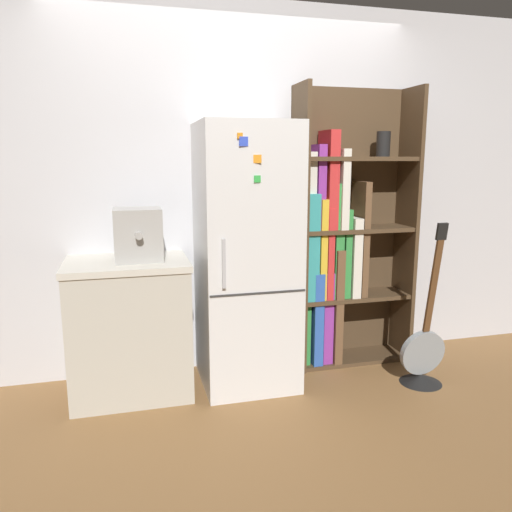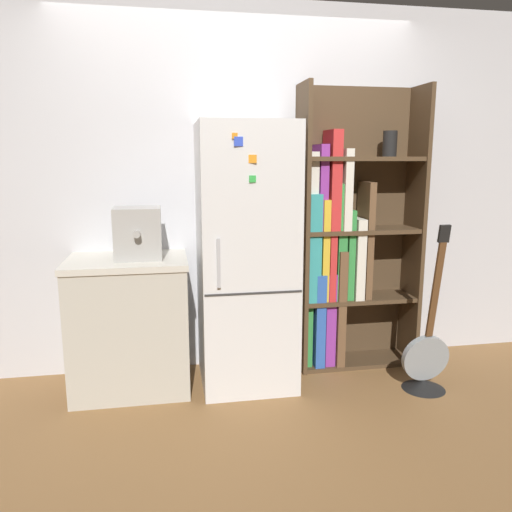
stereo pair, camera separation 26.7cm
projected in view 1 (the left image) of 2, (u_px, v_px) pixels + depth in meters
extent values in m
plane|color=olive|center=(251.00, 388.00, 3.39)|extent=(16.00, 16.00, 0.00)
cube|color=silver|center=(235.00, 191.00, 3.59)|extent=(8.00, 0.05, 2.60)
cube|color=silver|center=(246.00, 257.00, 3.35)|extent=(0.62, 0.64, 1.76)
cube|color=#333333|center=(259.00, 293.00, 3.07)|extent=(0.61, 0.01, 0.01)
cube|color=#B2B2B7|center=(224.00, 264.00, 2.97)|extent=(0.02, 0.02, 0.30)
cube|color=green|center=(257.00, 179.00, 2.94)|extent=(0.04, 0.01, 0.04)
cube|color=blue|center=(244.00, 141.00, 2.87)|extent=(0.05, 0.01, 0.05)
cube|color=orange|center=(257.00, 159.00, 2.91)|extent=(0.05, 0.02, 0.05)
cube|color=orange|center=(240.00, 136.00, 2.86)|extent=(0.03, 0.01, 0.03)
cube|color=#4C3823|center=(299.00, 231.00, 3.57)|extent=(0.03, 0.33, 2.04)
cube|color=#4C3823|center=(406.00, 227.00, 3.79)|extent=(0.03, 0.33, 2.04)
cube|color=#4C3823|center=(345.00, 226.00, 3.82)|extent=(0.89, 0.03, 2.04)
cube|color=#4C3823|center=(349.00, 357.00, 3.87)|extent=(0.83, 0.30, 0.03)
cube|color=#4C3823|center=(351.00, 296.00, 3.78)|extent=(0.83, 0.30, 0.03)
cube|color=#4C3823|center=(354.00, 229.00, 3.68)|extent=(0.83, 0.30, 0.03)
cube|color=#4C3823|center=(357.00, 159.00, 3.58)|extent=(0.83, 0.30, 0.03)
cube|color=#338C3F|center=(303.00, 313.00, 3.71)|extent=(0.05, 0.22, 0.74)
cube|color=#2D59B2|center=(313.00, 316.00, 3.72)|extent=(0.07, 0.26, 0.69)
cube|color=purple|center=(323.00, 315.00, 3.75)|extent=(0.07, 0.25, 0.69)
cube|color=brown|center=(333.00, 304.00, 3.74)|extent=(0.06, 0.28, 0.86)
cube|color=teal|center=(308.00, 246.00, 3.61)|extent=(0.09, 0.27, 0.77)
cube|color=gold|center=(318.00, 248.00, 3.63)|extent=(0.05, 0.24, 0.73)
cube|color=red|center=(324.00, 252.00, 3.66)|extent=(0.05, 0.28, 0.66)
cube|color=#338C3F|center=(334.00, 240.00, 3.65)|extent=(0.06, 0.23, 0.83)
cube|color=#338C3F|center=(342.00, 252.00, 3.69)|extent=(0.05, 0.24, 0.65)
cube|color=silver|center=(350.00, 256.00, 3.71)|extent=(0.07, 0.27, 0.59)
cube|color=brown|center=(360.00, 239.00, 3.70)|extent=(0.05, 0.23, 0.84)
cube|color=silver|center=(307.00, 191.00, 3.54)|extent=(0.06, 0.22, 0.54)
cube|color=purple|center=(316.00, 187.00, 3.55)|extent=(0.06, 0.24, 0.59)
cube|color=red|center=(328.00, 180.00, 3.55)|extent=(0.07, 0.24, 0.69)
cube|color=silver|center=(338.00, 189.00, 3.58)|extent=(0.06, 0.28, 0.56)
cylinder|color=black|center=(383.00, 144.00, 3.61)|extent=(0.10, 0.10, 0.18)
cube|color=#BCB7A8|center=(130.00, 330.00, 3.26)|extent=(0.75, 0.58, 0.85)
cube|color=beige|center=(127.00, 263.00, 3.18)|extent=(0.77, 0.60, 0.04)
cube|color=#A5A39E|center=(138.00, 235.00, 3.15)|extent=(0.30, 0.26, 0.33)
cylinder|color=#A5A39E|center=(139.00, 236.00, 2.99)|extent=(0.04, 0.06, 0.04)
cone|color=black|center=(421.00, 379.00, 3.46)|extent=(0.29, 0.29, 0.06)
cylinder|color=gray|center=(422.00, 353.00, 3.42)|extent=(0.32, 0.09, 0.32)
cube|color=brown|center=(433.00, 287.00, 3.27)|extent=(0.04, 0.11, 0.64)
cube|color=black|center=(442.00, 231.00, 3.15)|extent=(0.07, 0.04, 0.11)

